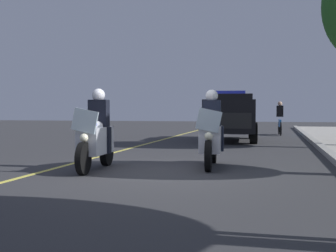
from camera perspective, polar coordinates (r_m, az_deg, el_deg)
The scene contains 6 objects.
ground_plane at distance 9.10m, azimuth -1.55°, elevation -5.91°, with size 80.00×80.00×0.00m, color #333335.
lane_stripe_center at distance 9.92m, azimuth -14.38°, elevation -5.28°, with size 48.00×0.12×0.01m, color #E0D14C.
police_motorcycle_lead_left at distance 9.49m, azimuth -9.19°, elevation -1.36°, with size 2.14×0.61×1.72m.
police_motorcycle_lead_right at distance 9.90m, azimuth 5.53°, elevation -1.20°, with size 2.14×0.61×1.72m.
police_suv at distance 18.45m, azimuth 7.98°, elevation 1.44°, with size 5.02×2.34×2.05m.
cyclist_background at distance 23.03m, azimuth 14.11°, elevation 0.96°, with size 1.76×0.34×1.69m.
Camera 1 is at (8.71, 2.32, 1.26)m, focal length 47.67 mm.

